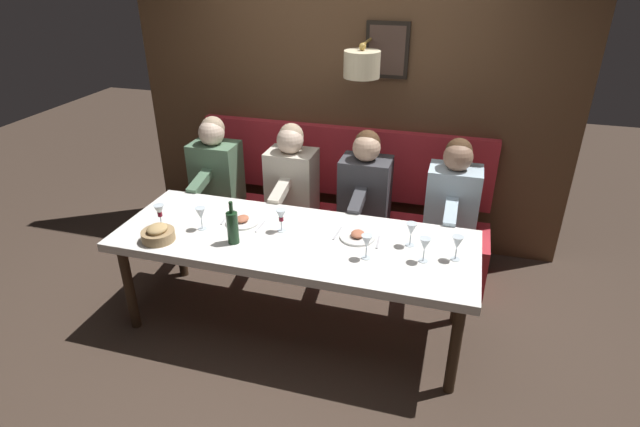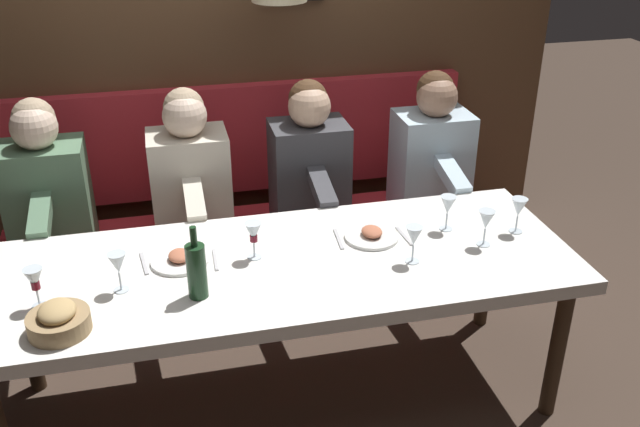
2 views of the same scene
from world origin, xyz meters
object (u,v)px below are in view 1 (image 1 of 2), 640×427
wine_glass_2 (201,214)px  wine_bottle (233,227)px  wine_glass_3 (457,243)px  wine_glass_4 (281,216)px  wine_glass_1 (425,245)px  wine_glass_0 (159,211)px  wine_glass_5 (367,242)px  wine_glass_6 (411,230)px  diner_near (365,182)px  bread_bowl (158,234)px  dining_table (294,245)px  diner_nearest (454,192)px  diner_middle (291,174)px  diner_far (215,165)px

wine_glass_2 → wine_bottle: (-0.11, -0.29, -0.00)m
wine_glass_3 → wine_glass_4: bearing=87.9°
wine_glass_1 → wine_glass_2: size_ratio=1.00×
wine_glass_0 → wine_glass_5: bearing=-90.5°
wine_glass_2 → wine_glass_4: 0.56m
wine_glass_0 → wine_glass_6: (0.22, -1.72, 0.00)m
diner_near → wine_glass_1: bearing=-149.1°
wine_glass_4 → wine_glass_1: bearing=-97.0°
wine_glass_5 → bread_bowl: wine_glass_5 is taller
dining_table → wine_glass_2: 0.68m
wine_bottle → diner_nearest: bearing=-52.2°
wine_glass_1 → bread_bowl: 1.75m
wine_glass_6 → dining_table: bearing=98.2°
wine_bottle → dining_table: bearing=-64.0°
wine_glass_1 → wine_glass_3: size_ratio=1.00×
diner_near → wine_glass_4: (-0.82, 0.42, 0.04)m
diner_nearest → diner_near: size_ratio=1.00×
wine_glass_2 → wine_bottle: 0.31m
dining_table → wine_glass_4: 0.22m
diner_near → wine_glass_6: diner_near is taller
wine_glass_3 → diner_nearest: bearing=4.2°
diner_near → bread_bowl: bearing=135.1°
dining_table → wine_bottle: (-0.18, 0.36, 0.18)m
wine_glass_3 → wine_glass_4: (0.04, 1.18, -0.00)m
diner_nearest → wine_bottle: size_ratio=2.64×
wine_glass_6 → bread_bowl: 1.68m
wine_glass_3 → bread_bowl: size_ratio=0.75×
wine_glass_1 → wine_bottle: wine_bottle is taller
diner_nearest → wine_glass_3: (-0.87, -0.06, 0.04)m
wine_glass_6 → bread_bowl: wine_glass_6 is taller
diner_middle → wine_bottle: size_ratio=2.64×
diner_near → wine_glass_6: 0.90m
dining_table → wine_glass_4: (0.06, 0.11, 0.18)m
wine_glass_2 → bread_bowl: (-0.22, 0.21, -0.07)m
diner_near → diner_far: bearing=90.0°
diner_nearest → wine_glass_5: bearing=154.5°
diner_nearest → wine_glass_3: bearing=-175.8°
wine_glass_4 → wine_bottle: size_ratio=0.55×
diner_nearest → wine_glass_0: size_ratio=4.82×
dining_table → wine_glass_6: bearing=-81.8°
bread_bowl → wine_glass_6: bearing=-76.2°
diner_nearest → wine_glass_6: diner_nearest is taller
wine_glass_2 → wine_glass_6: 1.43m
wine_glass_1 → wine_glass_4: 0.99m
diner_middle → wine_glass_4: 0.85m
diner_near → bread_bowl: diner_near is taller
wine_glass_0 → wine_glass_2: 0.30m
diner_middle → diner_far: 0.70m
wine_bottle → diner_middle: bearing=-2.3°
bread_bowl → diner_nearest: bearing=-57.8°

